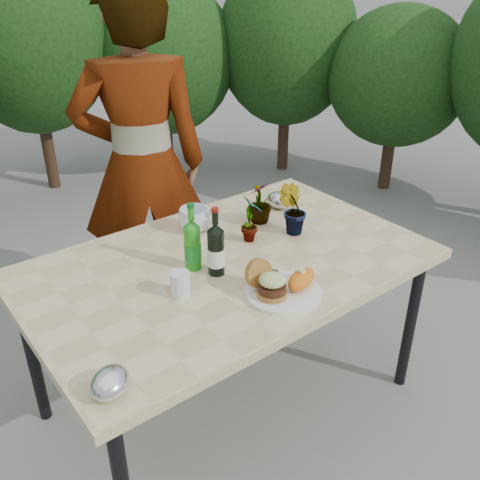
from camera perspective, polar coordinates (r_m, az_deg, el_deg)
ground at (r=2.62m, az=-1.12°, el=-16.49°), size 80.00×80.00×0.00m
patio_table at (r=2.18m, az=-1.29°, el=-3.53°), size 1.60×1.00×0.75m
shrub_hedge at (r=3.53m, az=-13.38°, el=16.07°), size 6.88×5.07×2.06m
dinner_plate at (r=1.96m, az=4.63°, el=-5.56°), size 0.28×0.28×0.01m
burger_stack at (r=1.91m, az=3.08°, el=-4.56°), size 0.11×0.16×0.11m
sweet_potato at (r=1.96m, az=6.55°, el=-4.19°), size 0.17×0.12×0.06m
grilled_veg at (r=2.01m, az=3.26°, el=-3.75°), size 0.08×0.05×0.03m
wine_bottle at (r=2.02m, az=-2.58°, el=-1.07°), size 0.07×0.07×0.28m
sparkling_water at (r=2.06m, az=-5.09°, el=-0.55°), size 0.07×0.07×0.28m
plastic_cup at (r=1.93m, az=-6.38°, el=-4.71°), size 0.07×0.07×0.09m
seedling_left at (r=2.25m, az=1.07°, el=2.45°), size 0.12×0.14×0.23m
seedling_mid at (r=2.33m, az=5.60°, el=3.22°), size 0.15×0.16×0.22m
seedling_right at (r=2.42m, az=2.13°, el=4.02°), size 0.13×0.13×0.19m
blue_bowl at (r=2.37m, az=-4.89°, el=2.19°), size 0.14×0.14×0.11m
foil_packet_left at (r=1.59m, az=-13.68°, el=-14.54°), size 0.17×0.17×0.08m
foil_packet_right at (r=2.59m, az=4.22°, el=4.27°), size 0.13×0.15×0.08m
person at (r=2.73m, az=-10.39°, el=7.66°), size 0.77×0.66×1.80m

